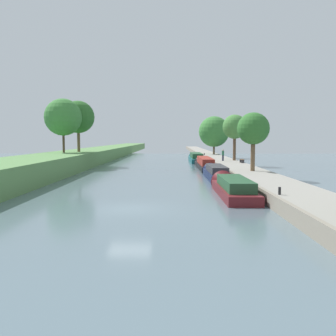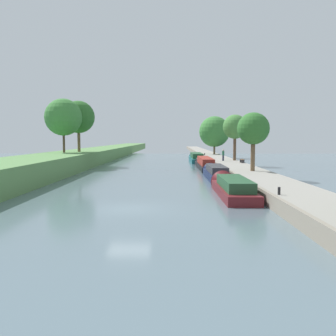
{
  "view_description": "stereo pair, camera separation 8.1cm",
  "coord_description": "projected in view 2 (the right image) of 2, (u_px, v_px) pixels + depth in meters",
  "views": [
    {
      "loc": [
        2.47,
        -21.68,
        4.12
      ],
      "look_at": [
        2.07,
        17.57,
        1.0
      ],
      "focal_mm": 40.05,
      "sensor_mm": 36.0,
      "label": 1
    },
    {
      "loc": [
        2.55,
        -21.68,
        4.12
      ],
      "look_at": [
        2.07,
        17.57,
        1.0
      ],
      "focal_mm": 40.05,
      "sensor_mm": 36.0,
      "label": 2
    }
  ],
  "objects": [
    {
      "name": "tree_leftbank_upstream",
      "position": [
        63.0,
        117.0,
        52.13
      ],
      "size": [
        5.16,
        5.16,
        7.53
      ],
      "color": "#4C3828",
      "rests_on": "left_grassy_bank"
    },
    {
      "name": "narrowboat_navy",
      "position": [
        215.0,
        173.0,
        38.71
      ],
      "size": [
        1.89,
        10.52,
        1.94
      ],
      "color": "#141E42",
      "rests_on": "ground_plane"
    },
    {
      "name": "person_walking",
      "position": [
        223.0,
        155.0,
        54.67
      ],
      "size": [
        0.34,
        0.34,
        1.66
      ],
      "color": "#282D42",
      "rests_on": "right_towpath"
    },
    {
      "name": "ground_plane",
      "position": [
        129.0,
        209.0,
        21.96
      ],
      "size": [
        160.0,
        160.0,
        0.0
      ],
      "primitive_type": "plane",
      "color": "slate"
    },
    {
      "name": "mooring_bollard_far",
      "position": [
        205.0,
        154.0,
        72.49
      ],
      "size": [
        0.16,
        0.16,
        0.45
      ],
      "color": "black",
      "rests_on": "right_towpath"
    },
    {
      "name": "narrowboat_black",
      "position": [
        204.0,
        164.0,
        51.7
      ],
      "size": [
        1.87,
        15.36,
        2.1
      ],
      "color": "black",
      "rests_on": "ground_plane"
    },
    {
      "name": "tree_leftbank_downstream",
      "position": [
        78.0,
        117.0,
        55.36
      ],
      "size": [
        4.78,
        4.78,
        7.55
      ],
      "color": "brown",
      "rests_on": "left_grassy_bank"
    },
    {
      "name": "park_bench",
      "position": [
        242.0,
        160.0,
        50.39
      ],
      "size": [
        0.44,
        1.5,
        0.47
      ],
      "color": "#333338",
      "rests_on": "right_towpath"
    },
    {
      "name": "mooring_bollard_near",
      "position": [
        279.0,
        191.0,
        21.86
      ],
      "size": [
        0.16,
        0.16,
        0.45
      ],
      "color": "black",
      "rests_on": "right_towpath"
    },
    {
      "name": "narrowboat_teal",
      "position": [
        196.0,
        158.0,
        66.51
      ],
      "size": [
        2.15,
        13.8,
        2.22
      ],
      "color": "#195B60",
      "rests_on": "ground_plane"
    },
    {
      "name": "narrowboat_maroon",
      "position": [
        231.0,
        187.0,
        27.66
      ],
      "size": [
        2.14,
        10.49,
        2.03
      ],
      "color": "maroon",
      "rests_on": "ground_plane"
    },
    {
      "name": "tree_rightbank_midfar",
      "position": [
        235.0,
        127.0,
        55.45
      ],
      "size": [
        3.6,
        3.6,
        6.8
      ],
      "color": "brown",
      "rests_on": "right_towpath"
    },
    {
      "name": "tree_rightbank_midnear",
      "position": [
        253.0,
        129.0,
        37.48
      ],
      "size": [
        3.22,
        3.22,
        5.88
      ],
      "color": "brown",
      "rests_on": "right_towpath"
    },
    {
      "name": "stone_quay",
      "position": [
        272.0,
        202.0,
        21.83
      ],
      "size": [
        0.25,
        260.0,
        0.88
      ],
      "color": "gray",
      "rests_on": "ground_plane"
    },
    {
      "name": "right_towpath",
      "position": [
        308.0,
        202.0,
        21.81
      ],
      "size": [
        3.9,
        260.0,
        0.83
      ],
      "color": "gray",
      "rests_on": "ground_plane"
    },
    {
      "name": "tree_rightbank_far",
      "position": [
        214.0,
        132.0,
        77.67
      ],
      "size": [
        6.36,
        6.36,
        7.86
      ],
      "color": "brown",
      "rests_on": "right_towpath"
    }
  ]
}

